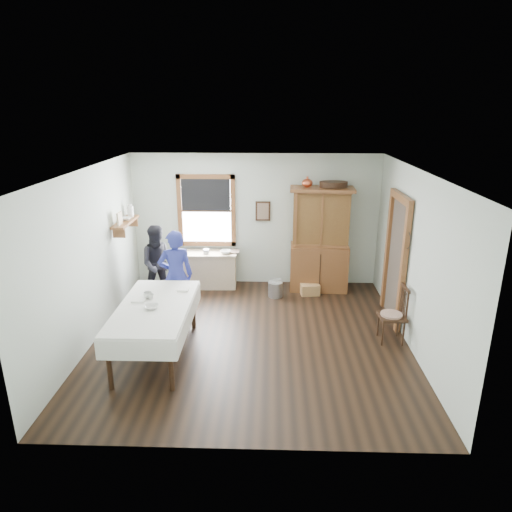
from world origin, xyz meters
The scene contains 20 objects.
room centered at (0.00, 0.00, 1.35)m, with size 5.01×5.01×2.70m.
window centered at (-1.00, 2.46, 1.63)m, with size 1.18×0.07×1.48m.
doorway centered at (2.46, 0.85, 1.16)m, with size 0.09×1.14×2.22m.
wall_shelf centered at (-2.37, 1.54, 1.57)m, with size 0.24×1.00×0.44m.
framed_picture centered at (0.15, 2.46, 1.55)m, with size 0.30×0.04×0.40m, color #362312.
rug_beater centered at (2.45, 0.30, 1.72)m, with size 0.27×0.27×0.01m, color black.
work_counter centered at (-1.03, 2.20, 0.37)m, with size 1.30×0.49×0.74m, color tan.
china_hutch centered at (1.29, 2.15, 1.05)m, with size 1.23×0.58×2.09m, color brown.
dining_table centered at (-1.38, -0.55, 0.41)m, with size 1.07×2.04×0.82m, color white.
spindle_chair centered at (2.24, 0.01, 0.47)m, with size 0.43×0.43×0.94m, color #362312.
pail centered at (0.42, 1.73, 0.15)m, with size 0.28×0.28×0.30m, color #A1A5A9.
wicker_basket centered at (1.10, 1.85, 0.11)m, with size 0.37×0.26×0.22m, color tan.
woman_blue centered at (-1.31, 0.68, 0.75)m, with size 0.55×0.36×1.50m, color navy.
figure_dark centered at (-1.79, 1.49, 0.69)m, with size 0.67×0.52×1.38m, color black.
table_cup_a centered at (-1.54, -0.29, 0.87)m, with size 0.13×0.13×0.10m, color silver.
table_cup_b centered at (-1.48, -0.33, 0.86)m, with size 0.09×0.09×0.08m, color silver.
table_bowl centered at (-1.39, -0.65, 0.84)m, with size 0.22×0.22×0.06m, color silver.
counter_book centered at (-0.52, 2.26, 0.75)m, with size 0.17×0.23×0.02m, color #7C6352.
counter_bowl centered at (-0.59, 2.13, 0.78)m, with size 0.21×0.21×0.07m, color silver.
shelf_bowl centered at (-2.37, 1.55, 1.60)m, with size 0.22×0.22×0.05m, color silver.
Camera 1 is at (0.31, -6.58, 3.61)m, focal length 32.00 mm.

